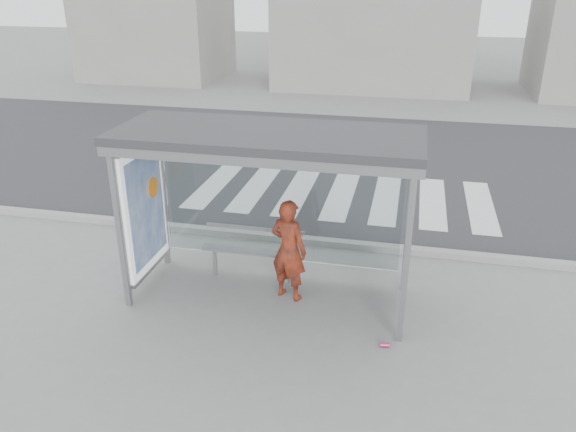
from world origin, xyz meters
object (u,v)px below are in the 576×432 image
object	(u,v)px
person	(289,250)
soda_can	(385,345)
bus_shelter	(244,172)
bench	(252,250)

from	to	relation	value
person	soda_can	xyz separation A→B (m)	(1.53, -0.97, -0.77)
person	bus_shelter	bearing A→B (deg)	20.03
bus_shelter	bench	bearing A→B (deg)	95.15
bench	bus_shelter	bearing A→B (deg)	-84.85
person	soda_can	distance (m)	1.97
bus_shelter	soda_can	distance (m)	3.08
bus_shelter	bench	distance (m)	1.54
person	soda_can	size ratio (longest dim) A/B	12.97
person	bench	distance (m)	0.87
person	bench	xyz separation A→B (m)	(-0.70, 0.43, -0.30)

